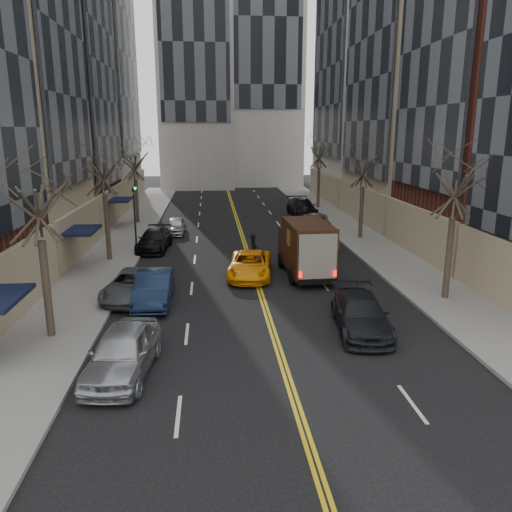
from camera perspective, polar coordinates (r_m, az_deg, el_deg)
The scene contains 24 objects.
ground at distance 13.83m, azimuth 6.32°, elevation -21.34°, with size 160.00×160.00×0.00m, color black.
sidewalk_left at distance 39.36m, azimuth -14.78°, elevation 2.11°, with size 4.00×66.00×0.15m, color slate.
sidewalk_right at distance 40.47m, azimuth 11.25°, elevation 2.63°, with size 4.00×66.00×0.15m, color slate.
streetwall_left at distance 44.76m, azimuth -25.33°, elevation 22.66°, with size 14.00×49.50×36.00m.
streetwall_right at distance 47.64m, azimuth 19.52°, elevation 22.01°, with size 12.26×49.00×34.00m.
tree_lf_near at distance 20.11m, azimuth -23.95°, elevation 7.93°, with size 3.20×3.20×8.41m.
tree_lf_mid at distance 31.67m, azimuth -17.20°, elevation 11.03°, with size 3.20×3.20×8.91m.
tree_lf_far at distance 44.49m, azimuth -13.78°, elevation 11.26°, with size 3.20×3.20×8.12m.
tree_rt_near at distance 24.75m, azimuth 22.06°, elevation 9.58°, with size 3.20×3.20×8.71m.
tree_rt_mid at distance 37.75m, azimuth 12.27°, elevation 11.10°, with size 3.20×3.20×8.32m.
tree_rt_far at distance 52.23m, azimuth 7.31°, elevation 12.71°, with size 3.20×3.20×9.11m.
traffic_signal at distance 33.76m, azimuth -13.72°, elevation 4.96°, with size 0.29×0.26×4.70m.
ups_truck at distance 27.99m, azimuth 5.72°, elevation 0.86°, with size 2.52×5.81×3.14m.
observer_sedan at distance 20.93m, azimuth 11.90°, elevation -6.51°, with size 2.57×5.17×1.44m.
taxi at distance 27.85m, azimuth -0.70°, elevation -1.03°, with size 2.30×4.98×1.38m, color #FF9E0A.
pedestrian at distance 30.33m, azimuth -0.28°, elevation 0.76°, with size 0.70×0.46×1.92m, color black.
parked_lf_a at distance 17.56m, azimuth -14.98°, elevation -10.54°, with size 1.91×4.76×1.62m, color #ABAEB3.
parked_lf_b at distance 24.14m, azimuth -11.58°, elevation -3.58°, with size 1.62×4.63×1.53m, color #111E36.
parked_lf_c at distance 25.11m, azimuth -13.92°, elevation -3.22°, with size 2.24×4.86×1.35m, color #515359.
parked_lf_d at distance 34.86m, azimuth -11.54°, elevation 1.82°, with size 1.97×4.85×1.41m, color black.
parked_lf_e at distance 39.95m, azimuth -9.17°, elevation 3.41°, with size 1.53×3.81×1.30m, color #B9BBC2.
parked_rt_a at distance 35.55m, azimuth 7.07°, elevation 2.36°, with size 1.65×4.73×1.56m, color #505358.
parked_rt_b at distance 41.58m, azimuth 6.94°, elevation 3.90°, with size 2.14×4.64×1.29m, color #A1A4A9.
parked_rt_c at distance 48.10m, azimuth 5.26°, elevation 5.57°, with size 2.31×5.69×1.65m, color black.
Camera 1 is at (-2.44, -10.99, 8.02)m, focal length 35.00 mm.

